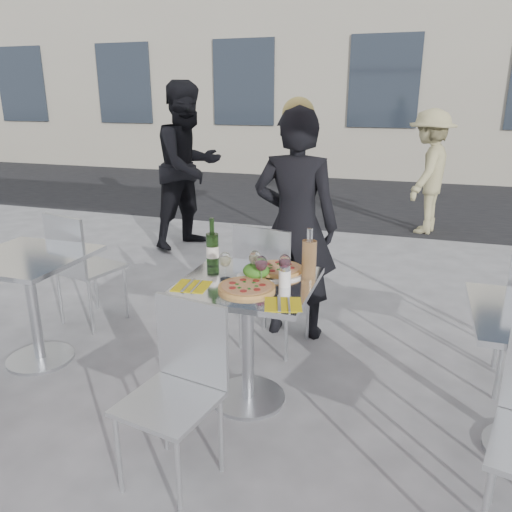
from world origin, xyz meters
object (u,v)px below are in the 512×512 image
(napkin_right, at_px, (283,304))
(pedestrian_a, at_px, (189,166))
(side_table_left, at_px, (30,286))
(wineglass_red_b, at_px, (285,263))
(chair_far, at_px, (269,278))
(wineglass_red_a, at_px, (261,264))
(pizza_far, at_px, (278,270))
(side_chair_lfar, at_px, (79,261))
(sugar_shaker, at_px, (285,277))
(wineglass_white_b, at_px, (255,259))
(napkin_left, at_px, (192,286))
(wineglass_white_a, at_px, (225,260))
(carafe, at_px, (309,259))
(pizza_near, at_px, (247,287))
(wine_bottle, at_px, (212,248))
(chair_near, at_px, (180,378))
(woman_diner, at_px, (296,226))
(salad_plate, at_px, (256,272))
(pedestrian_b, at_px, (428,172))
(main_table, at_px, (248,316))

(napkin_right, bearing_deg, pedestrian_a, 105.95)
(side_table_left, relative_size, wineglass_red_b, 4.76)
(chair_far, height_order, wineglass_red_a, chair_far)
(pizza_far, bearing_deg, napkin_right, -71.41)
(side_chair_lfar, distance_m, sugar_shaker, 1.86)
(chair_far, distance_m, wineglass_white_b, 0.64)
(sugar_shaker, height_order, napkin_left, sugar_shaker)
(side_table_left, xyz_separation_m, wineglass_white_a, (1.37, -0.01, 0.32))
(wineglass_red_a, bearing_deg, side_table_left, 179.66)
(carafe, bearing_deg, pizza_near, -137.41)
(chair_far, distance_m, pizza_far, 0.52)
(side_table_left, bearing_deg, side_chair_lfar, 93.89)
(wineglass_red_a, bearing_deg, wine_bottle, 152.56)
(side_table_left, distance_m, chair_near, 1.54)
(woman_diner, height_order, napkin_right, woman_diner)
(side_table_left, height_order, chair_far, chair_far)
(wineglass_white_b, bearing_deg, salad_plate, -38.46)
(pizza_far, xyz_separation_m, wineglass_white_b, (-0.10, -0.12, 0.09))
(side_table_left, distance_m, carafe, 1.85)
(napkin_left, bearing_deg, pizza_near, 4.45)
(chair_near, xyz_separation_m, pedestrian_b, (1.06, 5.01, 0.29))
(pedestrian_b, height_order, carafe, pedestrian_b)
(napkin_left, bearing_deg, wineglass_red_a, 18.69)
(side_table_left, relative_size, chair_far, 0.82)
(salad_plate, height_order, wineglass_white_b, wineglass_white_b)
(sugar_shaker, xyz_separation_m, napkin_left, (-0.47, -0.16, -0.05))
(woman_diner, xyz_separation_m, napkin_right, (0.23, -1.20, -0.08))
(sugar_shaker, height_order, wineglass_red_b, wineglass_red_b)
(wineglass_red_b, bearing_deg, pizza_far, 118.33)
(carafe, distance_m, napkin_left, 0.66)
(pedestrian_a, bearing_deg, salad_plate, -123.92)
(chair_far, distance_m, wineglass_red_b, 0.70)
(pizza_near, distance_m, napkin_left, 0.30)
(main_table, distance_m, napkin_right, 0.43)
(carafe, bearing_deg, main_table, -155.43)
(carafe, relative_size, wineglass_red_a, 1.84)
(sugar_shaker, relative_size, napkin_right, 0.48)
(pedestrian_b, relative_size, napkin_left, 7.87)
(chair_near, bearing_deg, sugar_shaker, 73.74)
(pizza_far, relative_size, wineglass_white_b, 2.06)
(chair_far, xyz_separation_m, wineglass_white_a, (-0.06, -0.63, 0.32))
(wineglass_white_b, bearing_deg, main_table, -105.85)
(pedestrian_b, bearing_deg, pizza_near, 2.61)
(side_table_left, relative_size, wineglass_white_b, 4.76)
(chair_far, distance_m, woman_diner, 0.45)
(pizza_far, relative_size, wine_bottle, 1.10)
(main_table, bearing_deg, carafe, 24.57)
(sugar_shaker, bearing_deg, napkin_right, -76.83)
(pedestrian_a, height_order, wineglass_red_b, pedestrian_a)
(wineglass_red_a, bearing_deg, chair_far, 102.91)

